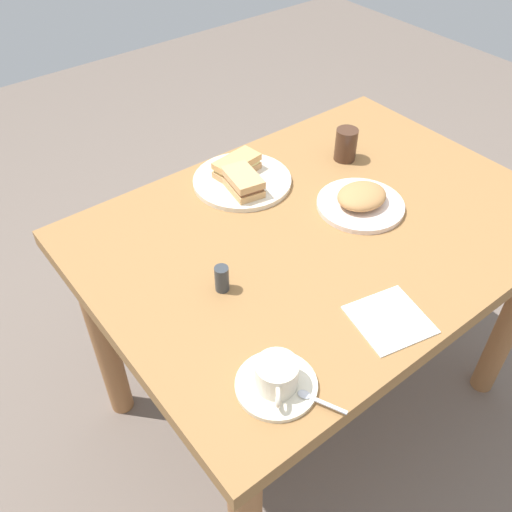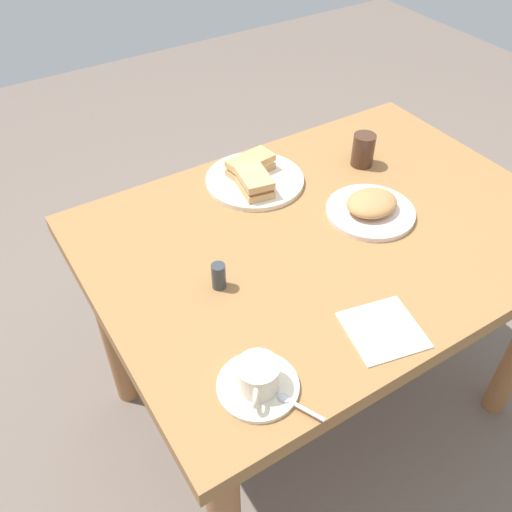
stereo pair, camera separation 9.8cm
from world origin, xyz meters
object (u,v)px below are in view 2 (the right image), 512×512
(coffee_saucer, at_px, (258,386))
(drinking_glass, at_px, (363,150))
(dining_table, at_px, (325,263))
(spoon, at_px, (293,403))
(napkin, at_px, (383,330))
(salt_shaker, at_px, (219,276))
(sandwich_back, at_px, (254,182))
(side_plate, at_px, (370,212))
(sandwich_plate, at_px, (255,180))
(sandwich_front, at_px, (250,165))
(coffee_cup, at_px, (258,375))

(coffee_saucer, relative_size, drinking_glass, 1.66)
(dining_table, distance_m, spoon, 0.54)
(napkin, xyz_separation_m, salt_shaker, (-0.23, 0.29, 0.03))
(spoon, bearing_deg, sandwich_back, 64.27)
(sandwich_back, xyz_separation_m, spoon, (-0.29, -0.60, -0.03))
(spoon, bearing_deg, drinking_glass, 41.47)
(salt_shaker, bearing_deg, dining_table, 5.11)
(drinking_glass, bearing_deg, side_plate, -124.41)
(sandwich_plate, distance_m, salt_shaker, 0.41)
(sandwich_back, height_order, side_plate, sandwich_back)
(spoon, relative_size, side_plate, 0.41)
(sandwich_front, xyz_separation_m, salt_shaker, (-0.29, -0.33, -0.01))
(sandwich_plate, height_order, napkin, sandwich_plate)
(coffee_saucer, distance_m, spoon, 0.08)
(sandwich_plate, bearing_deg, sandwich_front, 79.30)
(sandwich_back, xyz_separation_m, napkin, (-0.03, -0.55, -0.04))
(sandwich_back, bearing_deg, sandwich_plate, 55.64)
(coffee_saucer, bearing_deg, sandwich_front, 59.52)
(coffee_cup, xyz_separation_m, napkin, (0.30, -0.02, -0.04))
(sandwich_front, bearing_deg, napkin, -95.62)
(sandwich_front, bearing_deg, side_plate, -61.00)
(sandwich_back, bearing_deg, salt_shaker, -134.36)
(spoon, bearing_deg, salt_shaker, 83.84)
(sandwich_front, height_order, coffee_saucer, sandwich_front)
(sandwich_back, xyz_separation_m, coffee_cup, (-0.32, -0.53, 0.00))
(sandwich_front, relative_size, coffee_cup, 1.42)
(dining_table, height_order, sandwich_front, sandwich_front)
(side_plate, height_order, salt_shaker, salt_shaker)
(sandwich_plate, height_order, drinking_glass, drinking_glass)
(side_plate, bearing_deg, spoon, -143.86)
(dining_table, bearing_deg, side_plate, -3.98)
(side_plate, bearing_deg, coffee_saucer, -150.93)
(dining_table, bearing_deg, coffee_cup, -142.97)
(spoon, height_order, salt_shaker, salt_shaker)
(coffee_cup, xyz_separation_m, salt_shaker, (0.07, 0.28, -0.01))
(sandwich_plate, xyz_separation_m, sandwich_front, (0.01, 0.03, 0.03))
(side_plate, distance_m, drinking_glass, 0.24)
(sandwich_front, bearing_deg, dining_table, -81.37)
(sandwich_back, relative_size, coffee_cup, 1.35)
(coffee_saucer, height_order, coffee_cup, coffee_cup)
(spoon, bearing_deg, napkin, 10.47)
(salt_shaker, bearing_deg, sandwich_front, 49.16)
(napkin, distance_m, salt_shaker, 0.37)
(dining_table, height_order, coffee_saucer, coffee_saucer)
(dining_table, relative_size, coffee_saucer, 7.54)
(side_plate, bearing_deg, sandwich_back, 131.28)
(coffee_saucer, bearing_deg, sandwich_plate, 58.59)
(dining_table, xyz_separation_m, side_plate, (0.13, -0.01, 0.13))
(sandwich_front, distance_m, side_plate, 0.36)
(sandwich_plate, xyz_separation_m, salt_shaker, (-0.28, -0.30, 0.03))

